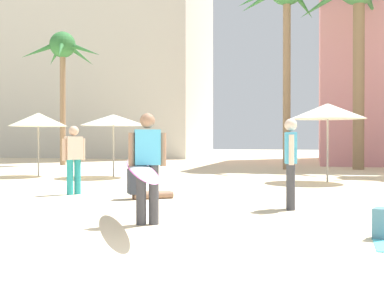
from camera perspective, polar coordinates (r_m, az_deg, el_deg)
The scene contains 12 objects.
ground at distance 5.09m, azimuth -1.28°, elevation -14.91°, with size 120.00×120.00×0.00m, color beige.
palm_tree_far_left at distance 27.11m, azimuth -14.70°, elevation 9.95°, with size 4.07×3.91×7.00m.
palm_tree_right at distance 24.06m, azimuth 18.78°, elevation 15.45°, with size 6.13×6.33×9.34m.
palm_tree_far_right at distance 23.41m, azimuth 10.95°, elevation 16.03°, with size 4.97×4.74×9.07m.
cafe_umbrella_0 at distance 18.92m, azimuth -17.35°, elevation 2.72°, with size 2.09×2.09×2.33m.
cafe_umbrella_2 at distance 16.10m, azimuth 15.41°, elevation 3.68°, with size 2.38×2.38×2.49m.
cafe_umbrella_4 at distance 17.83m, azimuth -9.08°, elevation 2.76°, with size 2.34×2.34×2.25m.
backpack at distance 7.27m, azimuth 21.13°, elevation -8.62°, with size 0.31×0.34×0.42m.
person_mid_center at distance 7.73m, azimuth -5.48°, elevation -2.51°, with size 1.71×2.95×1.77m.
person_far_right at distance 11.29m, azimuth -5.86°, elevation -4.71°, with size 1.05×0.86×0.95m.
person_far_left at distance 12.44m, azimuth -13.51°, elevation -1.46°, with size 0.44×0.54×1.68m.
person_near_left at distance 9.69m, azimuth 11.34°, elevation -1.78°, with size 0.26×0.61×1.75m.
Camera 1 is at (1.30, -4.73, 1.36)m, focal length 46.12 mm.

